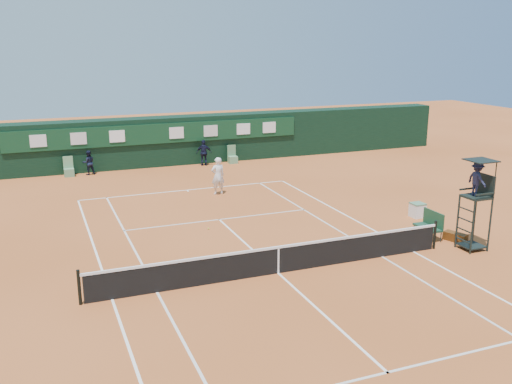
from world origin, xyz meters
TOP-DOWN VIEW (x-y plane):
  - ground at (0.00, 0.00)m, footprint 90.00×90.00m
  - court_lines at (0.00, 0.00)m, footprint 11.05×23.85m
  - tennis_net at (0.00, 0.00)m, footprint 12.90×0.10m
  - back_wall at (0.00, 18.74)m, footprint 40.00×1.65m
  - linesman_chair_left at (-5.50, 17.48)m, footprint 0.55×0.50m
  - linesman_chair_right at (4.50, 17.48)m, footprint 0.55×0.50m
  - umpire_chair at (7.66, -0.56)m, footprint 0.96×0.95m
  - player_bench at (7.01, 1.05)m, footprint 0.56×1.20m
  - tennis_bag at (7.73, 0.39)m, footprint 0.67×0.97m
  - cooler at (8.30, 3.54)m, footprint 0.57×0.57m
  - tennis_ball at (-0.83, 5.30)m, footprint 0.07×0.07m
  - player at (1.28, 10.51)m, footprint 0.73×0.50m
  - ball_kid_left at (-4.37, 17.52)m, footprint 0.73×0.59m
  - ball_kid_right at (2.61, 17.46)m, footprint 1.02×0.60m

SIDE VIEW (x-z plane):
  - ground at x=0.00m, z-range 0.00..0.00m
  - court_lines at x=0.00m, z-range 0.00..0.01m
  - tennis_ball at x=-0.83m, z-range 0.00..0.07m
  - tennis_bag at x=7.73m, z-range 0.00..0.33m
  - linesman_chair_left at x=-5.50m, z-range -0.26..0.89m
  - linesman_chair_right at x=4.50m, z-range -0.26..0.89m
  - cooler at x=8.30m, z-range 0.00..0.65m
  - tennis_net at x=0.00m, z-range -0.04..1.06m
  - player_bench at x=7.01m, z-range 0.05..1.15m
  - ball_kid_left at x=-4.37m, z-range 0.00..1.42m
  - ball_kid_right at x=2.61m, z-range 0.00..1.62m
  - player at x=1.28m, z-range 0.00..1.92m
  - back_wall at x=0.00m, z-range 0.01..3.01m
  - umpire_chair at x=7.66m, z-range 0.75..4.17m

